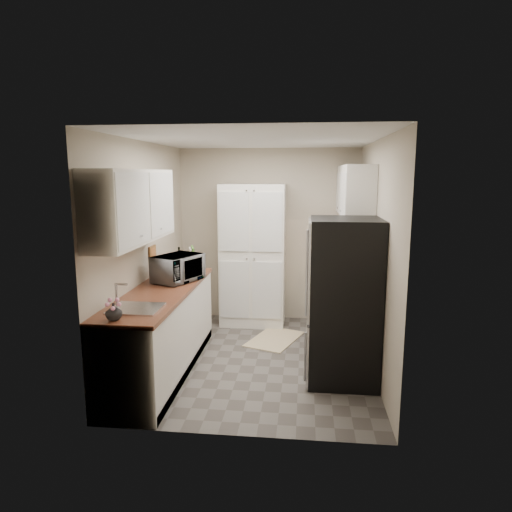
# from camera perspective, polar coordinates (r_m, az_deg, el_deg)

# --- Properties ---
(ground) EXTENTS (3.20, 3.20, 0.00)m
(ground) POSITION_cam_1_polar(r_m,az_deg,el_deg) (5.47, 0.14, -12.75)
(ground) COLOR #56514C
(ground) RESTS_ON ground
(room_shell) EXTENTS (2.64, 3.24, 2.52)m
(room_shell) POSITION_cam_1_polar(r_m,az_deg,el_deg) (5.06, -0.06, 4.44)
(room_shell) COLOR #AFA48D
(room_shell) RESTS_ON ground
(pantry_cabinet) EXTENTS (0.90, 0.55, 2.00)m
(pantry_cabinet) POSITION_cam_1_polar(r_m,az_deg,el_deg) (6.47, -0.38, 0.11)
(pantry_cabinet) COLOR silver
(pantry_cabinet) RESTS_ON ground
(base_cabinet_left) EXTENTS (0.60, 2.30, 0.88)m
(base_cabinet_left) POSITION_cam_1_polar(r_m,az_deg,el_deg) (5.12, -11.63, -9.35)
(base_cabinet_left) COLOR silver
(base_cabinet_left) RESTS_ON ground
(countertop_left) EXTENTS (0.63, 2.33, 0.04)m
(countertop_left) POSITION_cam_1_polar(r_m,az_deg,el_deg) (4.98, -11.82, -4.36)
(countertop_left) COLOR brown
(countertop_left) RESTS_ON base_cabinet_left
(base_cabinet_right) EXTENTS (0.60, 0.80, 0.88)m
(base_cabinet_right) POSITION_cam_1_polar(r_m,az_deg,el_deg) (6.45, 10.10, -5.20)
(base_cabinet_right) COLOR silver
(base_cabinet_right) RESTS_ON ground
(countertop_right) EXTENTS (0.63, 0.83, 0.04)m
(countertop_right) POSITION_cam_1_polar(r_m,az_deg,el_deg) (6.34, 10.23, -1.18)
(countertop_right) COLOR brown
(countertop_right) RESTS_ON base_cabinet_right
(electric_range) EXTENTS (0.71, 0.78, 1.13)m
(electric_range) POSITION_cam_1_polar(r_m,az_deg,el_deg) (5.67, 10.49, -6.96)
(electric_range) COLOR #B7B7BC
(electric_range) RESTS_ON ground
(refrigerator) EXTENTS (0.70, 0.72, 1.70)m
(refrigerator) POSITION_cam_1_polar(r_m,az_deg,el_deg) (4.80, 10.91, -5.52)
(refrigerator) COLOR #B7B7BC
(refrigerator) RESTS_ON ground
(microwave) EXTENTS (0.57, 0.66, 0.31)m
(microwave) POSITION_cam_1_polar(r_m,az_deg,el_deg) (5.29, -9.74, -1.52)
(microwave) COLOR #B0AFB5
(microwave) RESTS_ON countertop_left
(wine_bottle) EXTENTS (0.07, 0.07, 0.30)m
(wine_bottle) POSITION_cam_1_polar(r_m,az_deg,el_deg) (5.75, -9.57, -0.63)
(wine_bottle) COLOR black
(wine_bottle) RESTS_ON countertop_left
(flower_vase) EXTENTS (0.17, 0.17, 0.15)m
(flower_vase) POSITION_cam_1_polar(r_m,az_deg,el_deg) (4.05, -17.37, -6.65)
(flower_vase) COLOR silver
(flower_vase) RESTS_ON countertop_left
(cutting_board) EXTENTS (0.10, 0.25, 0.31)m
(cutting_board) POSITION_cam_1_polar(r_m,az_deg,el_deg) (5.82, -7.70, -0.36)
(cutting_board) COLOR #529532
(cutting_board) RESTS_ON countertop_left
(toaster_oven) EXTENTS (0.41, 0.48, 0.24)m
(toaster_oven) POSITION_cam_1_polar(r_m,az_deg,el_deg) (6.45, 10.13, 0.27)
(toaster_oven) COLOR silver
(toaster_oven) RESTS_ON countertop_right
(fruit_basket) EXTENTS (0.31, 0.31, 0.10)m
(fruit_basket) POSITION_cam_1_polar(r_m,az_deg,el_deg) (6.40, 10.00, 1.74)
(fruit_basket) COLOR orange
(fruit_basket) RESTS_ON toaster_oven
(kitchen_mat) EXTENTS (0.78, 0.96, 0.01)m
(kitchen_mat) POSITION_cam_1_polar(r_m,az_deg,el_deg) (6.07, 2.34, -10.32)
(kitchen_mat) COLOR beige
(kitchen_mat) RESTS_ON ground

